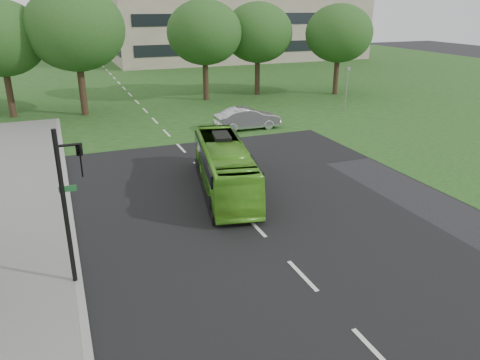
{
  "coord_description": "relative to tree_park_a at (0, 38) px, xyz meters",
  "views": [
    {
      "loc": [
        -7.01,
        -13.95,
        8.7
      ],
      "look_at": [
        -0.14,
        3.42,
        1.6
      ],
      "focal_mm": 35.0,
      "sensor_mm": 36.0,
      "label": 1
    }
  ],
  "objects": [
    {
      "name": "tree_park_d",
      "position": [
        22.33,
        1.77,
        -0.16
      ],
      "size": [
        6.69,
        6.69,
        8.84
      ],
      "color": "black",
      "rests_on": "ground"
    },
    {
      "name": "bus",
      "position": [
        10.59,
        -21.19,
        -4.93
      ],
      "size": [
        3.71,
        9.0,
        2.44
      ],
      "primitive_type": "imported",
      "rotation": [
        0.0,
        0.0,
        -0.19
      ],
      "color": "#5EBB2A",
      "rests_on": "ground"
    },
    {
      "name": "ground",
      "position": [
        10.39,
        -27.5,
        -6.15
      ],
      "size": [
        160.0,
        160.0,
        0.0
      ],
      "primitive_type": "plane",
      "color": "black",
      "rests_on": "ground"
    },
    {
      "name": "tree_park_c",
      "position": [
        16.72,
        1.07,
        0.01
      ],
      "size": [
        6.84,
        6.84,
        9.08
      ],
      "color": "black",
      "rests_on": "ground"
    },
    {
      "name": "street_surfaces",
      "position": [
        10.02,
        -4.75,
        -6.12
      ],
      "size": [
        120.0,
        120.0,
        0.15
      ],
      "color": "black",
      "rests_on": "ground"
    },
    {
      "name": "traffic_light",
      "position": [
        3.36,
        -27.17,
        -3.06
      ],
      "size": [
        0.86,
        0.26,
        5.27
      ],
      "rotation": [
        0.0,
        0.0,
        -0.36
      ],
      "color": "black",
      "rests_on": "ground"
    },
    {
      "name": "sedan",
      "position": [
        16.21,
        -10.5,
        -5.36
      ],
      "size": [
        4.81,
        1.69,
        1.58
      ],
      "primitive_type": "imported",
      "rotation": [
        0.0,
        0.0,
        1.57
      ],
      "color": "#B4B5BA",
      "rests_on": "ground"
    },
    {
      "name": "tree_park_e",
      "position": [
        29.82,
        -0.8,
        -0.25
      ],
      "size": [
        6.51,
        6.51,
        8.68
      ],
      "color": "black",
      "rests_on": "ground"
    },
    {
      "name": "tree_park_a",
      "position": [
        0.0,
        0.0,
        0.0
      ],
      "size": [
        6.82,
        6.82,
        9.06
      ],
      "color": "black",
      "rests_on": "ground"
    },
    {
      "name": "tree_park_b",
      "position": [
        5.48,
        -1.24,
        0.65
      ],
      "size": [
        7.69,
        7.69,
        10.08
      ],
      "color": "black",
      "rests_on": "ground"
    },
    {
      "name": "camera_pole",
      "position": [
        26.39,
        -7.8,
        -3.79
      ],
      "size": [
        0.31,
        0.27,
        3.66
      ],
      "rotation": [
        0.0,
        0.0,
        0.04
      ],
      "color": "gray",
      "rests_on": "ground"
    }
  ]
}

